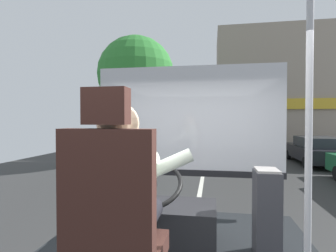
% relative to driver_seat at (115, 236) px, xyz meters
% --- Properties ---
extents(ground, '(18.00, 44.00, 0.06)m').
position_rel_driver_seat_xyz_m(ground, '(0.19, 9.38, -1.34)').
color(ground, '#303030').
extents(driver_seat, '(0.48, 0.48, 1.38)m').
position_rel_driver_seat_xyz_m(driver_seat, '(0.00, 0.00, 0.00)').
color(driver_seat, black).
rests_on(driver_seat, bus_floor).
extents(bus_driver, '(0.80, 0.63, 0.80)m').
position_rel_driver_seat_xyz_m(bus_driver, '(0.00, 0.11, 0.21)').
color(bus_driver, black).
rests_on(bus_driver, driver_seat).
extents(steering_console, '(1.10, 1.03, 0.86)m').
position_rel_driver_seat_xyz_m(steering_console, '(0.00, 1.15, -0.38)').
color(steering_console, black).
rests_on(steering_console, bus_floor).
extents(handrail_pole, '(0.04, 0.04, 2.13)m').
position_rel_driver_seat_xyz_m(handrail_pole, '(1.13, 0.50, 0.46)').
color(handrail_pole, '#B7B7BC').
rests_on(handrail_pole, bus_floor).
extents(fare_box, '(0.21, 0.28, 0.79)m').
position_rel_driver_seat_xyz_m(fare_box, '(0.99, 1.12, -0.21)').
color(fare_box, '#333338').
rests_on(fare_box, bus_floor).
extents(windshield_panel, '(2.50, 0.08, 1.48)m').
position_rel_driver_seat_xyz_m(windshield_panel, '(0.19, 2.20, 0.44)').
color(windshield_panel, silver).
extents(street_tree, '(3.46, 3.46, 5.73)m').
position_rel_driver_seat_xyz_m(street_tree, '(-2.93, 10.21, 2.68)').
color(street_tree, '#4C3828').
rests_on(street_tree, ground).
extents(shop_building, '(10.18, 4.43, 7.54)m').
position_rel_driver_seat_xyz_m(shop_building, '(5.89, 16.66, 2.46)').
color(shop_building, gray).
rests_on(shop_building, ground).
extents(parked_car_black, '(1.82, 3.99, 1.20)m').
position_rel_driver_seat_xyz_m(parked_car_black, '(5.04, 11.07, -0.69)').
color(parked_car_black, black).
rests_on(parked_car_black, ground).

